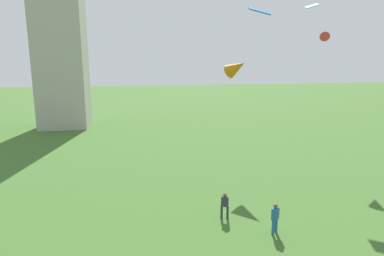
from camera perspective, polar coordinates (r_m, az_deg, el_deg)
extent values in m
cylinder|color=#235693|center=(19.48, 13.69, -16.23)|extent=(0.16, 0.16, 0.84)
cylinder|color=#235693|center=(19.79, 14.18, -15.78)|extent=(0.16, 0.16, 0.84)
cube|color=#235693|center=(19.30, 14.05, -14.02)|extent=(0.52, 0.50, 0.67)
sphere|color=brown|center=(19.11, 14.12, -12.78)|extent=(0.25, 0.25, 0.25)
cylinder|color=#2D3338|center=(20.81, 5.08, -14.10)|extent=(0.15, 0.15, 0.78)
cylinder|color=#2D3338|center=(20.77, 6.09, -14.18)|extent=(0.15, 0.15, 0.78)
cube|color=#2D3338|center=(20.49, 5.63, -12.38)|extent=(0.49, 0.39, 0.62)
sphere|color=brown|center=(20.32, 5.65, -11.29)|extent=(0.23, 0.23, 0.23)
cube|color=blue|center=(25.50, 11.45, 18.98)|extent=(1.71, 1.25, 0.72)
cone|color=#CE6F0C|center=(28.33, 7.63, 10.24)|extent=(2.28, 2.37, 1.86)
cone|color=red|center=(34.75, 21.87, 13.97)|extent=(1.66, 1.73, 1.23)
cube|color=#33D9B5|center=(31.69, 19.81, 19.01)|extent=(1.35, 1.69, 0.61)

